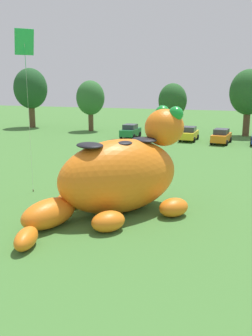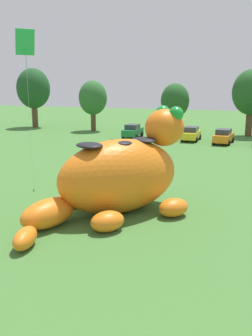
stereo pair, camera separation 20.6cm
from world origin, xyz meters
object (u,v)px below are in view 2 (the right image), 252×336
giant_inflatable_creature (120,175)px  car_green (133,131)px  car_red (160,133)px  car_yellow (191,134)px  tethered_flying_kite (25,45)px  car_orange (223,136)px

giant_inflatable_creature → car_green: giant_inflatable_creature is taller
car_red → car_green: bearing=172.8°
giant_inflatable_creature → car_yellow: size_ratio=2.54×
car_green → tethered_flying_kite: (1.83, -24.96, 8.11)m
car_red → car_yellow: bearing=5.1°
car_yellow → car_orange: size_ratio=0.97×
car_yellow → car_green: bearing=179.1°
car_green → tethered_flying_kite: 26.31m
giant_inflatable_creature → car_red: (-4.65, 26.08, -1.17)m
giant_inflatable_creature → car_orange: size_ratio=2.46×
car_orange → tethered_flying_kite: 26.95m
car_green → car_orange: same height
car_red → car_orange: same height
car_green → car_yellow: size_ratio=1.00×
car_orange → car_red: bearing=175.1°
giant_inflatable_creature → car_red: bearing=100.1°
giant_inflatable_creature → car_green: bearing=107.5°
giant_inflatable_creature → car_orange: 25.64m
giant_inflatable_creature → tethered_flying_kite: tethered_flying_kite is taller
giant_inflatable_creature → car_red: 26.52m
car_yellow → car_red: bearing=-174.9°
car_yellow → tethered_flying_kite: 26.75m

